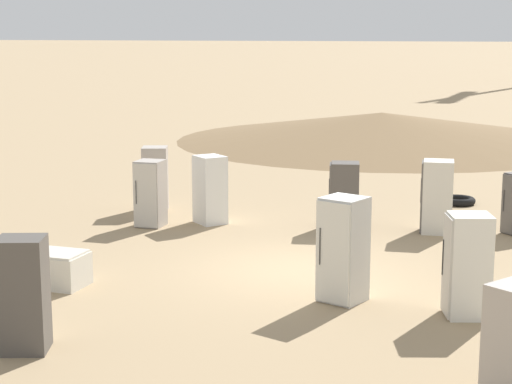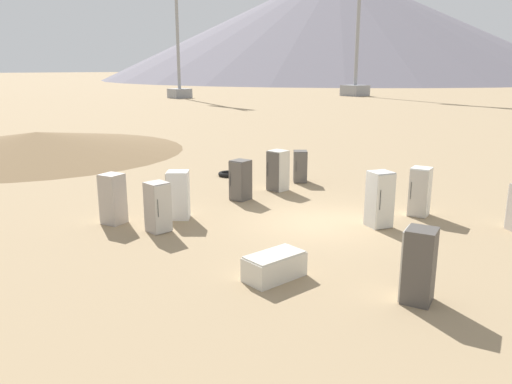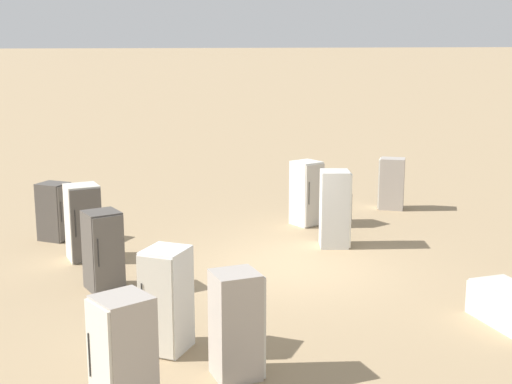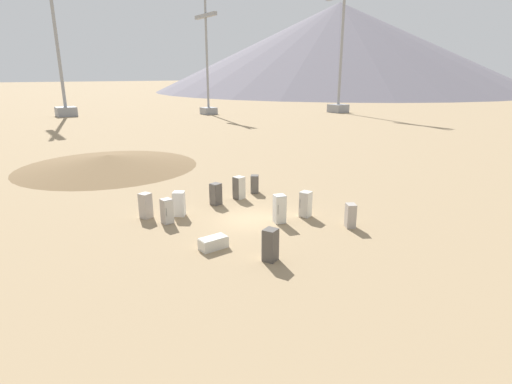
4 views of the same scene
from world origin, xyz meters
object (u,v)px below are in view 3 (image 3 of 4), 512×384
discarded_fridge_2 (55,212)px  discarded_fridge_1 (103,251)px  discarded_fridge_4 (335,209)px  discarded_fridge_0 (237,325)px  discarded_fridge_6 (307,193)px  discarded_fridge_7 (83,222)px  discarded_fridge_8 (166,300)px  discarded_fridge_3 (391,184)px  discarded_fridge_5 (511,307)px  discarded_fridge_9 (123,359)px

discarded_fridge_2 → discarded_fridge_1: bearing=51.0°
discarded_fridge_4 → discarded_fridge_1: bearing=-58.1°
discarded_fridge_1 → discarded_fridge_0: bearing=93.8°
discarded_fridge_4 → discarded_fridge_0: bearing=-17.6°
discarded_fridge_6 → discarded_fridge_7: discarded_fridge_6 is taller
discarded_fridge_4 → discarded_fridge_8: 6.81m
discarded_fridge_2 → discarded_fridge_7: bearing=56.7°
discarded_fridge_3 → discarded_fridge_8: (-7.95, -7.95, 0.08)m
discarded_fridge_3 → discarded_fridge_8: 11.24m
discarded_fridge_1 → discarded_fridge_8: bearing=87.1°
discarded_fridge_3 → discarded_fridge_1: bearing=148.8°
discarded_fridge_0 → discarded_fridge_5: 5.16m
discarded_fridge_7 → discarded_fridge_6: bearing=-174.9°
discarded_fridge_0 → discarded_fridge_1: 4.69m
discarded_fridge_2 → discarded_fridge_9: size_ratio=0.85×
discarded_fridge_3 → discarded_fridge_9: (-8.83, -9.94, 0.09)m
discarded_fridge_2 → discarded_fridge_5: (7.56, -7.88, -0.40)m
discarded_fridge_0 → discarded_fridge_8: size_ratio=0.96×
discarded_fridge_6 → discarded_fridge_1: bearing=12.6°
discarded_fridge_8 → discarded_fridge_1: bearing=-39.9°
discarded_fridge_1 → discarded_fridge_6: bearing=-162.6°
discarded_fridge_4 → discarded_fridge_9: (-5.73, -6.77, -0.08)m
discarded_fridge_7 → discarded_fridge_8: (1.02, -5.38, -0.02)m
discarded_fridge_2 → discarded_fridge_5: 10.93m
discarded_fridge_4 → discarded_fridge_7: bearing=-79.6°
discarded_fridge_1 → discarded_fridge_4: bearing=179.8°
discarded_fridge_2 → discarded_fridge_4: 6.93m
discarded_fridge_4 → discarded_fridge_7: 5.90m
discarded_fridge_2 → discarded_fridge_6: 6.54m
discarded_fridge_7 → discarded_fridge_2: bearing=-81.4°
discarded_fridge_3 → discarded_fridge_4: (-3.10, -3.17, 0.17)m
discarded_fridge_7 → discarded_fridge_9: (0.13, -7.37, -0.01)m
discarded_fridge_4 → discarded_fridge_5: discarded_fridge_4 is taller
discarded_fridge_2 → discarded_fridge_6: (6.53, -0.33, 0.15)m
discarded_fridge_3 → discarded_fridge_5: (-2.00, -8.59, -0.43)m
discarded_fridge_5 → discarded_fridge_8: bearing=171.2°
discarded_fridge_0 → discarded_fridge_5: bearing=90.6°
discarded_fridge_3 → discarded_fridge_8: size_ratio=0.90×
discarded_fridge_3 → discarded_fridge_4: discarded_fridge_4 is taller
discarded_fridge_1 → discarded_fridge_7: size_ratio=0.93×
discarded_fridge_2 → discarded_fridge_6: discarded_fridge_6 is taller
discarded_fridge_1 → discarded_fridge_5: (6.68, -3.85, -0.47)m
discarded_fridge_3 → discarded_fridge_9: size_ratio=0.89×
discarded_fridge_2 → discarded_fridge_3: 9.59m
discarded_fridge_2 → discarded_fridge_4: discarded_fridge_4 is taller
discarded_fridge_9 → discarded_fridge_0: bearing=-88.3°
discarded_fridge_4 → discarded_fridge_9: bearing=-24.0°
discarded_fridge_2 → discarded_fridge_5: bearing=82.5°
discarded_fridge_0 → discarded_fridge_8: bearing=-150.8°
discarded_fridge_5 → discarded_fridge_9: discarded_fridge_9 is taller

